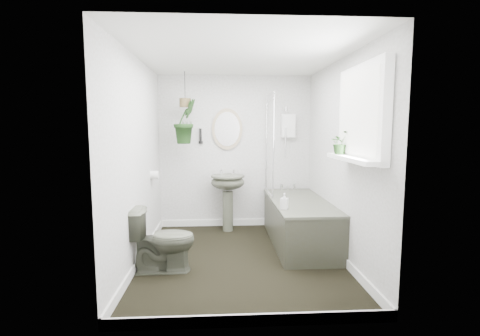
{
  "coord_description": "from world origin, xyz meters",
  "views": [
    {
      "loc": [
        -0.23,
        -3.9,
        1.52
      ],
      "look_at": [
        0.0,
        0.15,
        1.05
      ],
      "focal_mm": 26.0,
      "sensor_mm": 36.0,
      "label": 1
    }
  ],
  "objects": [
    {
      "name": "soap_bottle",
      "position": [
        0.51,
        0.03,
        0.67
      ],
      "size": [
        0.11,
        0.11,
        0.19
      ],
      "primitive_type": "imported",
      "rotation": [
        0.0,
        0.0,
        -0.38
      ],
      "color": "#272323",
      "rests_on": "bathtub"
    },
    {
      "name": "wall_sconce",
      "position": [
        -0.52,
        1.36,
        1.4
      ],
      "size": [
        0.04,
        0.04,
        0.22
      ],
      "primitive_type": "cylinder",
      "color": "black",
      "rests_on": "wall_back"
    },
    {
      "name": "toilet_roll_holder",
      "position": [
        -1.1,
        0.7,
        0.9
      ],
      "size": [
        0.11,
        0.11,
        0.11
      ],
      "primitive_type": "cylinder",
      "rotation": [
        0.0,
        1.57,
        0.0
      ],
      "color": "white",
      "rests_on": "wall_left"
    },
    {
      "name": "wall_left",
      "position": [
        -1.16,
        0.0,
        1.15
      ],
      "size": [
        0.02,
        2.8,
        2.3
      ],
      "primitive_type": "cube",
      "color": "silver",
      "rests_on": "ground"
    },
    {
      "name": "skirting",
      "position": [
        0.0,
        0.0,
        0.05
      ],
      "size": [
        2.3,
        2.8,
        0.1
      ],
      "primitive_type": "cube",
      "color": "white",
      "rests_on": "floor"
    },
    {
      "name": "wall_back",
      "position": [
        0.0,
        1.41,
        1.15
      ],
      "size": [
        2.3,
        0.02,
        2.3
      ],
      "primitive_type": "cube",
      "color": "silver",
      "rests_on": "ground"
    },
    {
      "name": "shower_box",
      "position": [
        0.8,
        1.34,
        1.55
      ],
      "size": [
        0.2,
        0.1,
        0.35
      ],
      "primitive_type": "cube",
      "color": "white",
      "rests_on": "wall_back"
    },
    {
      "name": "window_blinds",
      "position": [
        1.04,
        -0.7,
        1.65
      ],
      "size": [
        0.01,
        0.86,
        0.76
      ],
      "primitive_type": "cube",
      "color": "white",
      "rests_on": "wall_right"
    },
    {
      "name": "oval_mirror",
      "position": [
        -0.12,
        1.37,
        1.5
      ],
      "size": [
        0.46,
        0.03,
        0.62
      ],
      "primitive_type": "ellipsoid",
      "color": "tan",
      "rests_on": "wall_back"
    },
    {
      "name": "hanging_plant",
      "position": [
        -0.72,
        1.07,
        1.61
      ],
      "size": [
        0.44,
        0.45,
        0.63
      ],
      "primitive_type": "imported",
      "rotation": [
        0.0,
        0.0,
        0.83
      ],
      "color": "black",
      "rests_on": "ceiling"
    },
    {
      "name": "bathtub",
      "position": [
        0.8,
        0.5,
        0.29
      ],
      "size": [
        0.72,
        1.72,
        0.58
      ],
      "primitive_type": null,
      "color": "#484B3D",
      "rests_on": "floor"
    },
    {
      "name": "wall_right",
      "position": [
        1.16,
        0.0,
        1.15
      ],
      "size": [
        0.02,
        2.8,
        2.3
      ],
      "primitive_type": "cube",
      "color": "silver",
      "rests_on": "ground"
    },
    {
      "name": "floor",
      "position": [
        0.0,
        0.0,
        -0.01
      ],
      "size": [
        2.3,
        2.8,
        0.02
      ],
      "primitive_type": "cube",
      "color": "black",
      "rests_on": "ground"
    },
    {
      "name": "wall_front",
      "position": [
        0.0,
        -1.41,
        1.15
      ],
      "size": [
        2.3,
        0.02,
        2.3
      ],
      "primitive_type": "cube",
      "color": "silver",
      "rests_on": "ground"
    },
    {
      "name": "window_recess",
      "position": [
        1.09,
        -0.7,
        1.65
      ],
      "size": [
        0.08,
        1.0,
        0.9
      ],
      "primitive_type": "cube",
      "color": "white",
      "rests_on": "wall_right"
    },
    {
      "name": "toilet",
      "position": [
        -0.85,
        -0.29,
        0.34
      ],
      "size": [
        0.69,
        0.41,
        0.69
      ],
      "primitive_type": "imported",
      "rotation": [
        0.0,
        0.0,
        1.61
      ],
      "color": "#484B3D",
      "rests_on": "floor"
    },
    {
      "name": "sill_plant",
      "position": [
        1.0,
        -0.4,
        1.37
      ],
      "size": [
        0.26,
        0.24,
        0.24
      ],
      "primitive_type": "imported",
      "rotation": [
        0.0,
        0.0,
        0.27
      ],
      "color": "black",
      "rests_on": "window_sill"
    },
    {
      "name": "window_sill",
      "position": [
        1.02,
        -0.7,
        1.23
      ],
      "size": [
        0.18,
        1.0,
        0.04
      ],
      "primitive_type": "cube",
      "color": "white",
      "rests_on": "wall_right"
    },
    {
      "name": "pedestal_sink",
      "position": [
        -0.12,
        1.13,
        0.42
      ],
      "size": [
        0.54,
        0.47,
        0.83
      ],
      "primitive_type": null,
      "rotation": [
        0.0,
        0.0,
        -0.12
      ],
      "color": "#484B3D",
      "rests_on": "floor"
    },
    {
      "name": "hanging_pot",
      "position": [
        -0.72,
        1.07,
        1.87
      ],
      "size": [
        0.16,
        0.16,
        0.12
      ],
      "primitive_type": "cylinder",
      "color": "brown",
      "rests_on": "ceiling"
    },
    {
      "name": "bath_screen",
      "position": [
        0.47,
        0.99,
        1.28
      ],
      "size": [
        0.04,
        0.72,
        1.4
      ],
      "primitive_type": null,
      "color": "silver",
      "rests_on": "bathtub"
    },
    {
      "name": "ceiling",
      "position": [
        0.0,
        0.0,
        2.31
      ],
      "size": [
        2.3,
        2.8,
        0.02
      ],
      "primitive_type": "cube",
      "color": "white",
      "rests_on": "ground"
    }
  ]
}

